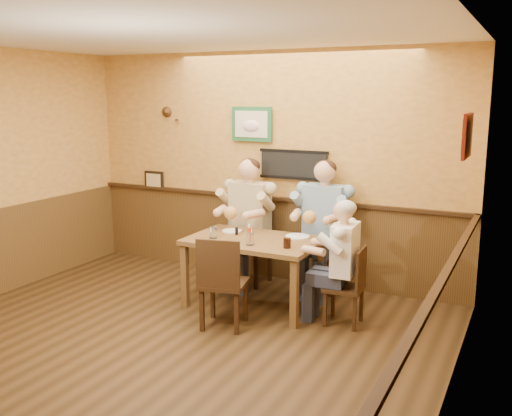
% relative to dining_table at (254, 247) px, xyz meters
% --- Properties ---
extents(room, '(5.02, 5.03, 2.81)m').
position_rel_dining_table_xyz_m(room, '(-0.18, -1.33, 1.03)').
color(room, black).
rests_on(room, ground).
extents(dining_table, '(1.40, 0.90, 0.75)m').
position_rel_dining_table_xyz_m(dining_table, '(0.00, 0.00, 0.00)').
color(dining_table, brown).
rests_on(dining_table, ground).
extents(chair_back_left, '(0.46, 0.46, 0.96)m').
position_rel_dining_table_xyz_m(chair_back_left, '(-0.38, 0.65, -0.18)').
color(chair_back_left, '#362211').
rests_on(chair_back_left, ground).
extents(chair_back_right, '(0.45, 0.45, 0.97)m').
position_rel_dining_table_xyz_m(chair_back_right, '(0.52, 0.79, -0.17)').
color(chair_back_right, '#362211').
rests_on(chair_back_right, ground).
extents(chair_right_end, '(0.39, 0.39, 0.80)m').
position_rel_dining_table_xyz_m(chair_right_end, '(1.04, -0.07, -0.26)').
color(chair_right_end, '#362211').
rests_on(chair_right_end, ground).
extents(chair_near_side, '(0.52, 0.52, 0.93)m').
position_rel_dining_table_xyz_m(chair_near_side, '(-0.00, -0.66, -0.19)').
color(chair_near_side, '#362211').
rests_on(chair_near_side, ground).
extents(diner_tan_shirt, '(0.65, 0.65, 1.38)m').
position_rel_dining_table_xyz_m(diner_tan_shirt, '(-0.38, 0.65, 0.03)').
color(diner_tan_shirt, '#C9B58A').
rests_on(diner_tan_shirt, ground).
extents(diner_blue_polo, '(0.65, 0.65, 1.39)m').
position_rel_dining_table_xyz_m(diner_blue_polo, '(0.52, 0.79, 0.04)').
color(diner_blue_polo, '#7899B4').
rests_on(diner_blue_polo, ground).
extents(diner_white_elder, '(0.55, 0.55, 1.14)m').
position_rel_dining_table_xyz_m(diner_white_elder, '(1.04, -0.07, -0.09)').
color(diner_white_elder, white).
rests_on(diner_white_elder, ground).
extents(water_glass_left, '(0.09, 0.09, 0.12)m').
position_rel_dining_table_xyz_m(water_glass_left, '(-0.40, -0.18, 0.15)').
color(water_glass_left, silver).
rests_on(water_glass_left, dining_table).
extents(water_glass_mid, '(0.10, 0.10, 0.12)m').
position_rel_dining_table_xyz_m(water_glass_mid, '(0.08, -0.25, 0.15)').
color(water_glass_mid, silver).
rests_on(water_glass_mid, dining_table).
extents(cola_tumbler, '(0.09, 0.09, 0.10)m').
position_rel_dining_table_xyz_m(cola_tumbler, '(0.47, -0.19, 0.14)').
color(cola_tumbler, black).
rests_on(cola_tumbler, dining_table).
extents(hot_sauce_bottle, '(0.05, 0.05, 0.16)m').
position_rel_dining_table_xyz_m(hot_sauce_bottle, '(-0.01, -0.10, 0.17)').
color(hot_sauce_bottle, '#C63D15').
rests_on(hot_sauce_bottle, dining_table).
extents(salt_shaker, '(0.04, 0.04, 0.09)m').
position_rel_dining_table_xyz_m(salt_shaker, '(-0.07, 0.05, 0.14)').
color(salt_shaker, white).
rests_on(salt_shaker, dining_table).
extents(pepper_shaker, '(0.04, 0.04, 0.09)m').
position_rel_dining_table_xyz_m(pepper_shaker, '(-0.25, 0.07, 0.14)').
color(pepper_shaker, black).
rests_on(pepper_shaker, dining_table).
extents(plate_far_left, '(0.24, 0.24, 0.01)m').
position_rel_dining_table_xyz_m(plate_far_left, '(-0.37, 0.18, 0.10)').
color(plate_far_left, white).
rests_on(plate_far_left, dining_table).
extents(plate_far_right, '(0.32, 0.32, 0.02)m').
position_rel_dining_table_xyz_m(plate_far_right, '(0.40, 0.27, 0.10)').
color(plate_far_right, white).
rests_on(plate_far_right, dining_table).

